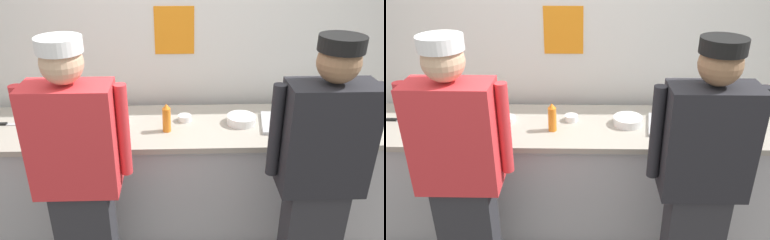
# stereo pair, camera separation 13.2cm
# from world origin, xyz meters

# --- Properties ---
(wall_back) EXTENTS (5.01, 0.11, 2.93)m
(wall_back) POSITION_xyz_m (-0.00, 0.86, 1.46)
(wall_back) COLOR silver
(wall_back) RESTS_ON ground
(prep_counter) EXTENTS (3.19, 0.71, 0.89)m
(prep_counter) POSITION_xyz_m (0.00, 0.38, 0.45)
(prep_counter) COLOR #B2B2B7
(prep_counter) RESTS_ON ground
(chef_near_left) EXTENTS (0.62, 0.24, 1.72)m
(chef_near_left) POSITION_xyz_m (-0.64, -0.29, 0.92)
(chef_near_left) COLOR #2D2D33
(chef_near_left) RESTS_ON ground
(chef_center) EXTENTS (0.62, 0.24, 1.72)m
(chef_center) POSITION_xyz_m (0.76, -0.33, 0.92)
(chef_center) COLOR #2D2D33
(chef_center) RESTS_ON ground
(plate_stack_front) EXTENTS (0.21, 0.21, 0.06)m
(plate_stack_front) POSITION_xyz_m (0.41, 0.38, 0.92)
(plate_stack_front) COLOR white
(plate_stack_front) RESTS_ON prep_counter
(mixing_bowl_steel) EXTENTS (0.34, 0.34, 0.11)m
(mixing_bowl_steel) POSITION_xyz_m (1.25, 0.41, 0.95)
(mixing_bowl_steel) COLOR #B7BABF
(mixing_bowl_steel) RESTS_ON prep_counter
(sheet_tray) EXTENTS (0.48, 0.41, 0.02)m
(sheet_tray) POSITION_xyz_m (0.77, 0.34, 0.90)
(sheet_tray) COLOR #B7BABF
(sheet_tray) RESTS_ON prep_counter
(squeeze_bottle_primary) EXTENTS (0.06, 0.06, 0.21)m
(squeeze_bottle_primary) POSITION_xyz_m (-0.14, 0.28, 0.99)
(squeeze_bottle_primary) COLOR orange
(squeeze_bottle_primary) RESTS_ON prep_counter
(squeeze_bottle_secondary) EXTENTS (0.06, 0.06, 0.18)m
(squeeze_bottle_secondary) POSITION_xyz_m (-0.80, 0.45, 0.98)
(squeeze_bottle_secondary) COLOR #E5E066
(squeeze_bottle_secondary) RESTS_ON prep_counter
(ramekin_yellow_sauce) EXTENTS (0.11, 0.11, 0.04)m
(ramekin_yellow_sauce) POSITION_xyz_m (-0.48, 0.42, 0.91)
(ramekin_yellow_sauce) COLOR white
(ramekin_yellow_sauce) RESTS_ON prep_counter
(ramekin_red_sauce) EXTENTS (0.09, 0.09, 0.05)m
(ramekin_red_sauce) POSITION_xyz_m (-0.64, 0.50, 0.92)
(ramekin_red_sauce) COLOR white
(ramekin_red_sauce) RESTS_ON prep_counter
(ramekin_green_sauce) EXTENTS (0.10, 0.10, 0.05)m
(ramekin_green_sauce) POSITION_xyz_m (-0.01, 0.44, 0.92)
(ramekin_green_sauce) COLOR white
(ramekin_green_sauce) RESTS_ON prep_counter
(chefs_knife) EXTENTS (0.27, 0.03, 0.02)m
(chefs_knife) POSITION_xyz_m (-1.30, 0.41, 0.90)
(chefs_knife) COLOR #B7BABF
(chefs_knife) RESTS_ON prep_counter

